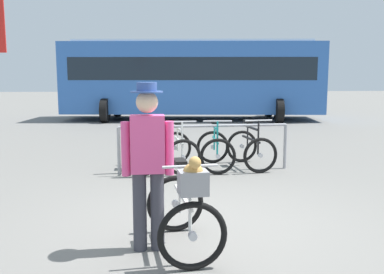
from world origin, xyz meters
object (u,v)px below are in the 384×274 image
at_px(featured_bicycle, 185,207).
at_px(bus_distant, 192,76).
at_px(racked_bike_teal, 215,150).
at_px(racked_bike_black, 251,149).
at_px(racked_bike_yellow, 142,151).
at_px(racked_bike_white, 179,150).
at_px(person_with_featured_bike, 148,160).

relative_size(featured_bicycle, bus_distant, 0.12).
height_order(racked_bike_teal, racked_bike_black, same).
bearing_deg(racked_bike_teal, racked_bike_yellow, -175.97).
height_order(racked_bike_white, person_with_featured_bike, person_with_featured_bike).
height_order(racked_bike_yellow, bus_distant, bus_distant).
height_order(racked_bike_yellow, person_with_featured_bike, person_with_featured_bike).
xyz_separation_m(racked_bike_white, racked_bike_black, (1.40, 0.10, -0.00)).
distance_m(racked_bike_teal, bus_distant, 9.21).
height_order(racked_bike_yellow, featured_bicycle, featured_bicycle).
height_order(racked_bike_teal, featured_bicycle, featured_bicycle).
height_order(racked_bike_teal, person_with_featured_bike, person_with_featured_bike).
xyz_separation_m(racked_bike_yellow, racked_bike_white, (0.70, 0.05, 0.00)).
bearing_deg(bus_distant, featured_bicycle, -94.24).
bearing_deg(person_with_featured_bike, bus_distant, 84.09).
height_order(featured_bicycle, bus_distant, bus_distant).
distance_m(racked_bike_teal, person_with_featured_bike, 4.01).
bearing_deg(racked_bike_yellow, person_with_featured_bike, -86.21).
height_order(racked_bike_yellow, racked_bike_black, same).
bearing_deg(bus_distant, racked_bike_yellow, -99.75).
bearing_deg(racked_bike_yellow, featured_bicycle, -80.88).
distance_m(racked_bike_yellow, racked_bike_black, 2.10).
bearing_deg(racked_bike_black, racked_bike_white, -175.97).
distance_m(racked_bike_white, featured_bicycle, 3.88).
bearing_deg(racked_bike_teal, bus_distant, 88.84).
xyz_separation_m(featured_bicycle, person_with_featured_bike, (-0.37, 0.13, 0.46)).
bearing_deg(racked_bike_yellow, racked_bike_white, 4.03).
relative_size(racked_bike_teal, racked_bike_black, 0.96).
relative_size(racked_bike_teal, person_with_featured_bike, 0.65).
height_order(person_with_featured_bike, bus_distant, bus_distant).
xyz_separation_m(racked_bike_yellow, racked_bike_teal, (1.40, 0.10, 0.00)).
xyz_separation_m(racked_bike_black, bus_distant, (-0.51, 9.06, 1.37)).
bearing_deg(featured_bicycle, person_with_featured_bike, 160.59).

